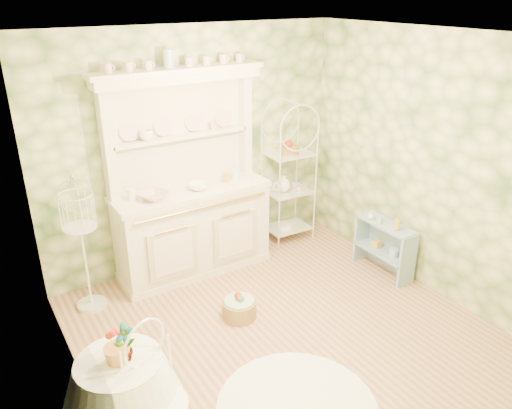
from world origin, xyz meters
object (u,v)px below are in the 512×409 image
round_table (125,406)px  floor_basket (239,307)px  bakers_rack (289,175)px  kitchen_dresser (190,177)px  birdcage_stand (83,246)px  cafe_chair (159,405)px  side_shelf (384,249)px

round_table → floor_basket: 1.67m
bakers_rack → floor_basket: size_ratio=4.67×
kitchen_dresser → birdcage_stand: kitchen_dresser is taller
kitchen_dresser → cafe_chair: kitchen_dresser is taller
cafe_chair → kitchen_dresser: bearing=38.0°
birdcage_stand → side_shelf: bearing=-19.8°
kitchen_dresser → cafe_chair: 2.63m
round_table → birdcage_stand: size_ratio=0.44×
floor_basket → side_shelf: bearing=-3.8°
round_table → cafe_chair: (0.17, -0.25, 0.13)m
kitchen_dresser → floor_basket: (-0.04, -1.09, -1.02)m
round_table → birdcage_stand: birdcage_stand is taller
side_shelf → round_table: bearing=-160.2°
side_shelf → cafe_chair: bearing=-155.2°
birdcage_stand → floor_basket: (1.20, -0.98, -0.59)m
side_shelf → round_table: size_ratio=1.07×
round_table → cafe_chair: size_ratio=0.71×
round_table → kitchen_dresser: bearing=52.6°
cafe_chair → bakers_rack: bearing=19.0°
kitchen_dresser → side_shelf: (1.81, -1.21, -0.86)m
kitchen_dresser → bakers_rack: kitchen_dresser is taller
round_table → birdcage_stand: 1.87m
side_shelf → bakers_rack: bearing=116.2°
bakers_rack → round_table: bakers_rack is taller
birdcage_stand → floor_basket: size_ratio=3.78×
side_shelf → cafe_chair: 3.26m
cafe_chair → birdcage_stand: (0.07, 2.06, 0.26)m
side_shelf → birdcage_stand: (-3.05, 1.10, 0.42)m
round_table → cafe_chair: 0.33m
round_table → bakers_rack: bearing=35.0°
round_table → birdcage_stand: (0.23, 1.81, 0.39)m
side_shelf → birdcage_stand: bearing=167.8°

